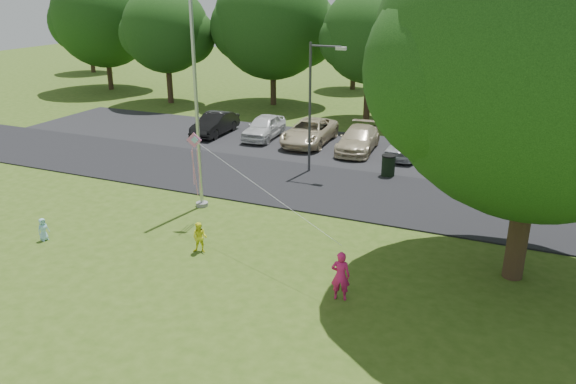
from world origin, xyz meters
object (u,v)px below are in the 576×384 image
at_px(woman, 341,276).
at_px(child_blue, 43,229).
at_px(big_tree, 542,61).
at_px(flagpole, 197,107).
at_px(kite, 198,154).
at_px(child_yellow, 200,238).
at_px(street_lamp, 315,97).
at_px(trash_can, 388,166).

height_order(woman, child_blue, woman).
bearing_deg(child_blue, big_tree, -64.54).
relative_size(flagpole, child_blue, 11.86).
bearing_deg(kite, flagpole, 106.56).
height_order(big_tree, child_yellow, big_tree).
relative_size(street_lamp, big_tree, 0.53).
bearing_deg(kite, trash_can, 43.79).
relative_size(street_lamp, child_blue, 7.36).
distance_m(woman, child_yellow, 5.48).
distance_m(flagpole, woman, 9.57).
height_order(big_tree, kite, big_tree).
distance_m(street_lamp, kite, 7.90).
bearing_deg(flagpole, trash_can, 47.86).
bearing_deg(trash_can, big_tree, -54.09).
distance_m(flagpole, big_tree, 12.42).
bearing_deg(trash_can, street_lamp, -167.01).
distance_m(woman, kite, 7.54).
height_order(flagpole, street_lamp, flagpole).
bearing_deg(big_tree, street_lamp, 141.96).
bearing_deg(trash_can, woman, -82.89).
bearing_deg(big_tree, woman, -143.20).
bearing_deg(big_tree, kite, -178.41).
distance_m(flagpole, street_lamp, 6.58).
height_order(woman, child_yellow, woman).
height_order(flagpole, child_blue, flagpole).
height_order(flagpole, big_tree, big_tree).
bearing_deg(child_blue, child_yellow, -64.11).
distance_m(street_lamp, trash_can, 4.80).
distance_m(trash_can, kite, 10.17).
height_order(big_tree, woman, big_tree).
height_order(flagpole, woman, flagpole).
xyz_separation_m(street_lamp, child_blue, (-6.13, -11.12, -3.31)).
bearing_deg(child_blue, woman, -76.03).
relative_size(woman, kite, 0.22).
xyz_separation_m(street_lamp, trash_can, (3.49, 0.81, -3.19)).
bearing_deg(big_tree, child_yellow, -166.64).
relative_size(flagpole, child_yellow, 9.17).
bearing_deg(kite, street_lamp, 62.90).
bearing_deg(woman, flagpole, -43.16).
bearing_deg(flagpole, street_lamp, 66.02).
height_order(trash_can, big_tree, big_tree).
distance_m(trash_can, child_yellow, 11.22).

